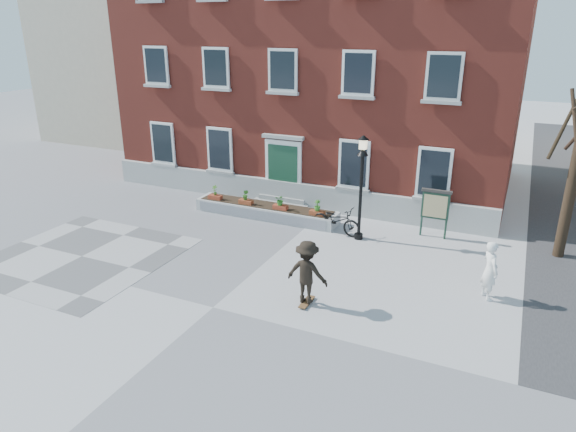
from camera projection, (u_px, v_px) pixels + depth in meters
The scene contains 11 objects.
ground at pixel (213, 307), 14.57m from camera, with size 100.00×100.00×0.00m, color #A1A1A4.
checker_patch at pixel (82, 256), 17.78m from camera, with size 6.00×6.00×0.01m, color #555558.
distant_building at pixel (146, 40), 36.38m from camera, with size 10.00×12.00×13.00m, color beige.
bicycle at pixel (336, 220), 19.59m from camera, with size 0.71×2.04×1.07m, color black.
bystander at pixel (490, 270), 14.78m from camera, with size 0.65×0.43×1.79m, color white.
brick_building at pixel (327, 52), 25.04m from camera, with size 18.40×10.85×12.60m.
planter_assembly at pixel (266, 210), 21.35m from camera, with size 6.20×1.12×1.15m.
bare_tree at pixel (573, 179), 16.87m from camera, with size 1.83×1.83×6.16m.
lamp_post at pixel (362, 173), 18.38m from camera, with size 0.40×0.40×3.93m.
notice_board at pixel (435, 206), 18.97m from camera, with size 1.10×0.16×1.87m.
skateboarder at pixel (307, 272), 14.42m from camera, with size 1.22×0.78×1.95m.
Camera 1 is at (7.28, -10.67, 7.53)m, focal length 32.00 mm.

